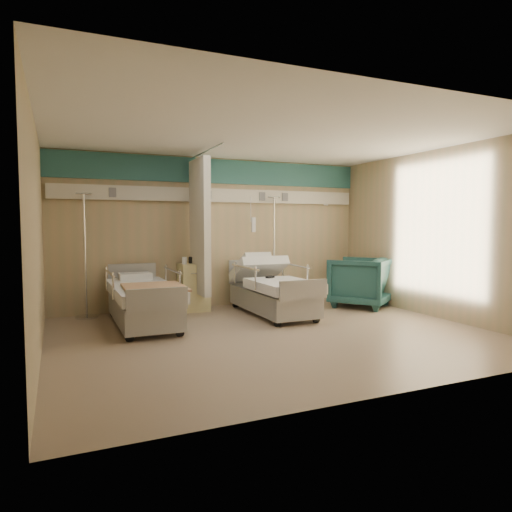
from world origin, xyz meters
The scene contains 13 objects.
ground centered at (0.00, 0.00, 0.00)m, with size 6.00×5.00×0.00m, color gray.
room_walls centered at (-0.03, 0.25, 1.86)m, with size 6.04×5.04×2.82m.
bed_right centered at (0.60, 1.30, 0.32)m, with size 1.00×2.16×0.63m, color silver, non-canonical shape.
bed_left centered at (-1.60, 1.30, 0.32)m, with size 1.00×2.16×0.63m, color silver, non-canonical shape.
bedside_cabinet centered at (-0.55, 2.20, 0.42)m, with size 0.50×0.48×0.85m, color beige.
visitor_armchair centered at (2.45, 1.32, 0.47)m, with size 1.00×1.03×0.94m, color #1D4848.
waffle_blanket centered at (2.46, 1.29, 0.97)m, with size 0.67×0.59×0.08m, color white.
iv_stand_right centered at (1.10, 2.28, 0.43)m, with size 0.37×0.37×2.10m.
iv_stand_left centered at (-2.37, 2.28, 0.42)m, with size 0.37×0.37×2.07m.
call_remote centered at (0.57, 1.35, 0.65)m, with size 0.16×0.07×0.04m, color black.
tan_blanket centered at (-1.52, 0.84, 0.65)m, with size 0.85×1.06×0.04m, color tan.
toiletry_bag centered at (-0.49, 2.29, 0.91)m, with size 0.22×0.14×0.12m, color black.
white_cup centered at (-0.72, 2.16, 0.91)m, with size 0.09×0.09×0.13m, color white.
Camera 1 is at (-2.80, -5.73, 1.56)m, focal length 32.00 mm.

